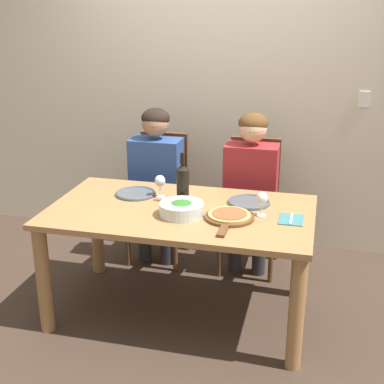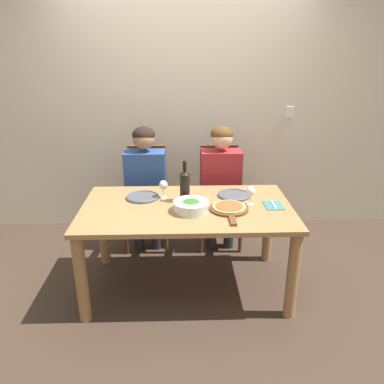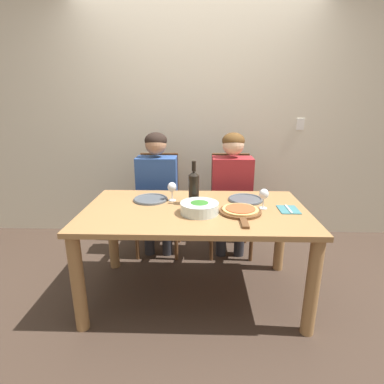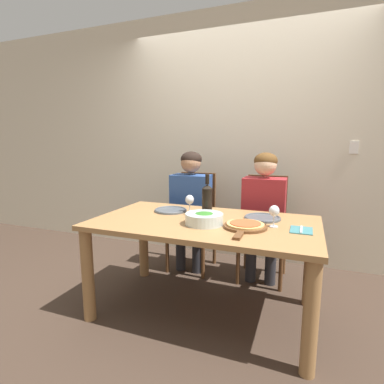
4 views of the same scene
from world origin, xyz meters
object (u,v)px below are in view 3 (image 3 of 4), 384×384
at_px(chair_left, 159,201).
at_px(chair_right, 230,201).
at_px(person_man, 232,184).
at_px(wine_glass_left, 172,188).
at_px(wine_bottle, 194,187).
at_px(pizza_on_board, 240,211).
at_px(person_woman, 157,184).
at_px(wine_glass_right, 264,195).
at_px(fork_on_napkin, 288,210).
at_px(broccoli_bowl, 199,208).
at_px(dinner_plate_left, 151,199).
at_px(dinner_plate_right, 245,199).

distance_m(chair_left, chair_right, 0.72).
xyz_separation_m(chair_right, person_man, (-0.00, -0.12, 0.21)).
relative_size(person_man, wine_glass_left, 8.02).
xyz_separation_m(wine_bottle, pizza_on_board, (0.33, -0.19, -0.12)).
bearing_deg(chair_left, pizza_on_board, -52.05).
bearing_deg(chair_left, person_woman, -90.00).
xyz_separation_m(chair_left, person_man, (0.72, -0.12, 0.21)).
xyz_separation_m(wine_glass_right, fork_on_napkin, (0.18, -0.02, -0.10)).
xyz_separation_m(chair_left, person_woman, (0.00, -0.12, 0.21)).
xyz_separation_m(person_woman, broccoli_bowl, (0.41, -0.79, 0.04)).
xyz_separation_m(dinner_plate_left, dinner_plate_right, (0.76, 0.02, 0.00)).
height_order(dinner_plate_left, fork_on_napkin, dinner_plate_left).
distance_m(chair_left, wine_glass_left, 0.74).
xyz_separation_m(chair_right, wine_glass_right, (0.16, -0.80, 0.32)).
relative_size(chair_right, pizza_on_board, 2.26).
xyz_separation_m(chair_left, pizza_on_board, (0.70, -0.90, 0.23)).
distance_m(chair_right, wine_glass_left, 0.89).
height_order(broccoli_bowl, dinner_plate_right, broccoli_bowl).
height_order(broccoli_bowl, fork_on_napkin, broccoli_bowl).
distance_m(pizza_on_board, wine_glass_left, 0.58).
bearing_deg(pizza_on_board, chair_left, 127.95).
relative_size(chair_left, wine_bottle, 2.94).
distance_m(person_man, wine_bottle, 0.70).
distance_m(wine_glass_left, wine_glass_right, 0.70).
distance_m(dinner_plate_left, fork_on_napkin, 1.06).
bearing_deg(dinner_plate_left, chair_left, 91.99).
bearing_deg(dinner_plate_left, chair_right, 42.09).
bearing_deg(chair_left, wine_glass_right, -42.35).
xyz_separation_m(dinner_plate_left, wine_glass_left, (0.17, -0.01, 0.10)).
bearing_deg(chair_right, dinner_plate_left, -137.91).
distance_m(chair_right, wine_glass_right, 0.88).
bearing_deg(wine_glass_right, wine_glass_left, 166.46).
bearing_deg(person_woman, broccoli_bowl, -62.43).
relative_size(broccoli_bowl, pizza_on_board, 0.62).
bearing_deg(dinner_plate_left, person_man, 36.25).
xyz_separation_m(chair_left, wine_bottle, (0.37, -0.71, 0.35)).
height_order(chair_left, fork_on_napkin, chair_left).
relative_size(person_woman, person_man, 1.00).
bearing_deg(person_man, wine_glass_right, -76.89).
xyz_separation_m(person_woman, fork_on_napkin, (1.06, -0.71, 0.01)).
xyz_separation_m(dinner_plate_right, fork_on_napkin, (0.28, -0.21, -0.01)).
distance_m(person_woman, dinner_plate_left, 0.51).
height_order(wine_bottle, broccoli_bowl, wine_bottle).
height_order(person_man, pizza_on_board, person_man).
xyz_separation_m(chair_right, fork_on_napkin, (0.34, -0.83, 0.22)).
bearing_deg(chair_left, wine_bottle, -62.55).
bearing_deg(wine_glass_right, fork_on_napkin, -7.80).
xyz_separation_m(wine_bottle, wine_glass_left, (-0.17, 0.07, -0.03)).
xyz_separation_m(chair_left, wine_glass_left, (0.19, -0.64, 0.32)).
xyz_separation_m(pizza_on_board, fork_on_napkin, (0.36, 0.07, -0.01)).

